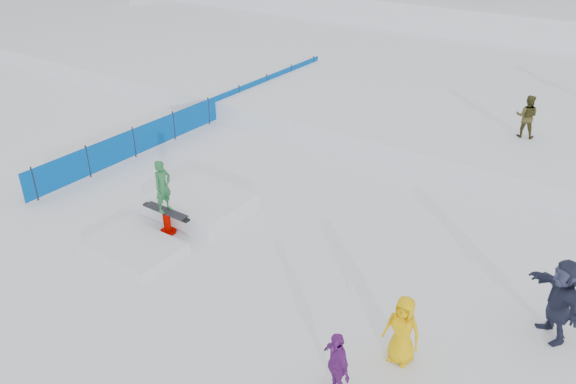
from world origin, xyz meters
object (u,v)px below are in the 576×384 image
Objects in this scene: spectator_purple at (336,365)px; jib_rail_feature at (182,214)px; walker_olive at (527,116)px; spectator_yellow at (403,330)px; safety_fence at (209,111)px; spectator_dark at (560,300)px.

jib_rail_feature reaches higher than spectator_purple.
jib_rail_feature is at bearing 47.74° from walker_olive.
spectator_yellow is at bearing -10.39° from jib_rail_feature.
spectator_purple is at bearing -38.81° from safety_fence.
safety_fence is at bearing 172.15° from spectator_purple.
walker_olive is at bearing 93.37° from spectator_yellow.
spectator_purple is at bearing -77.69° from spectator_dark.
spectator_dark is at bearing 84.32° from spectator_purple.
jib_rail_feature reaches higher than safety_fence.
spectator_dark is (13.88, -4.97, 0.37)m from safety_fence.
spectator_yellow reaches higher than spectator_purple.
walker_olive reaches higher than spectator_dark.
walker_olive is at bearing 56.67° from jib_rail_feature.
jib_rail_feature is at bearing -172.04° from spectator_purple.
spectator_purple is at bearing -112.71° from spectator_yellow.
walker_olive is 1.02× the size of spectator_purple.
spectator_dark is at bearing 46.53° from spectator_yellow.
safety_fence is at bearing 126.43° from jib_rail_feature.
spectator_purple is 0.32× the size of jib_rail_feature.
jib_rail_feature is (-6.51, 2.76, -0.41)m from spectator_purple.
spectator_purple is 4.83m from spectator_dark.
walker_olive is 0.33× the size of jib_rail_feature.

